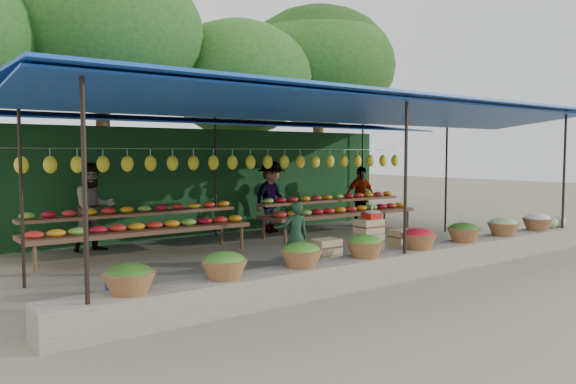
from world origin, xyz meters
TOP-DOWN VIEW (x-y plane):
  - ground at (0.00, 0.00)m, footprint 60.00×60.00m
  - stone_curb at (0.00, -2.75)m, footprint 10.60×0.55m
  - stall_canopy at (0.00, 0.08)m, footprint 10.80×6.60m
  - produce_baskets at (-0.10, -2.75)m, footprint 8.98×0.58m
  - netting_backdrop at (0.00, 3.15)m, footprint 10.60×0.06m
  - tree_row at (0.50, 6.09)m, footprint 16.51×5.50m
  - fruit_table_left at (-2.49, 1.35)m, footprint 4.21×0.95m
  - fruit_table_right at (2.51, 1.35)m, footprint 4.21×0.95m
  - crate_counter at (0.49, -1.62)m, footprint 2.36×0.35m
  - weighing_scale at (0.58, -1.62)m, footprint 0.30×0.30m
  - vendor_seated at (-0.99, -1.45)m, footprint 0.48×0.39m
  - customer_left at (-3.01, 2.41)m, footprint 0.89×0.71m
  - customer_mid at (1.33, 2.50)m, footprint 1.25×0.91m
  - customer_right at (3.96, 2.12)m, footprint 0.96×0.49m
  - blue_crate_front at (-4.76, -2.38)m, footprint 0.60×0.47m
  - blue_crate_back at (-3.79, -1.30)m, footprint 0.60×0.50m

SIDE VIEW (x-z plane):
  - ground at x=0.00m, z-range 0.00..0.00m
  - blue_crate_back at x=-3.79m, z-range 0.00..0.32m
  - blue_crate_front at x=-4.76m, z-range 0.00..0.33m
  - stone_curb at x=0.00m, z-range 0.00..0.40m
  - crate_counter at x=0.49m, z-range -0.07..0.70m
  - produce_baskets at x=-0.10m, z-range 0.40..0.73m
  - vendor_seated at x=-0.99m, z-range 0.00..1.15m
  - fruit_table_left at x=-2.49m, z-range 0.14..1.07m
  - fruit_table_right at x=2.51m, z-range 0.14..1.07m
  - customer_right at x=3.96m, z-range 0.00..1.58m
  - weighing_scale at x=0.58m, z-range 0.69..1.01m
  - customer_mid at x=1.33m, z-range 0.00..1.74m
  - customer_left at x=-3.01m, z-range 0.00..1.75m
  - netting_backdrop at x=0.00m, z-range 0.00..2.50m
  - stall_canopy at x=0.00m, z-range 1.26..4.08m
  - tree_row at x=0.50m, z-range 1.14..8.26m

